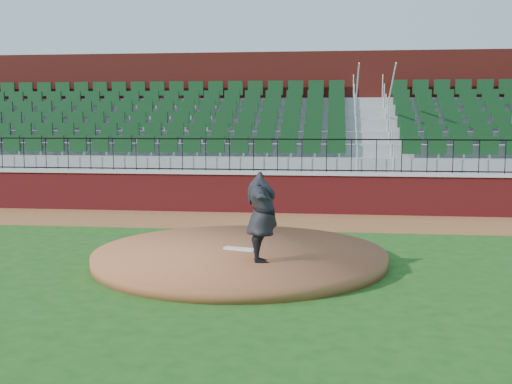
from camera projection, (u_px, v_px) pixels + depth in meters
The scene contains 10 objects.
ground at pixel (247, 264), 12.81m from camera, with size 90.00×90.00×0.00m, color #1B4915.
warning_track at pixel (272, 221), 18.13m from camera, with size 34.00×3.20×0.01m, color brown.
field_wall at pixel (277, 194), 19.64m from camera, with size 34.00×0.35×1.20m, color maroon.
wall_cap at pixel (277, 173), 19.56m from camera, with size 34.00×0.45×0.10m, color #B7B7B7.
wall_railing at pixel (278, 155), 19.50m from camera, with size 34.00×0.05×1.00m, color black, non-canonical shape.
seating_stands at pixel (284, 137), 22.13m from camera, with size 34.00×5.10×4.60m, color gray, non-canonical shape.
concourse_wall at pixel (290, 123), 24.83m from camera, with size 34.00×0.50×5.50m, color maroon.
pitchers_mound at pixel (240, 256), 12.95m from camera, with size 5.99×5.99×0.25m, color brown.
pitching_rubber at pixel (240, 249), 12.97m from camera, with size 0.67×0.17×0.04m, color silver.
pitcher at pixel (262, 217), 11.80m from camera, with size 2.11×0.57×1.71m, color black.
Camera 1 is at (1.71, -12.43, 2.96)m, focal length 44.21 mm.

